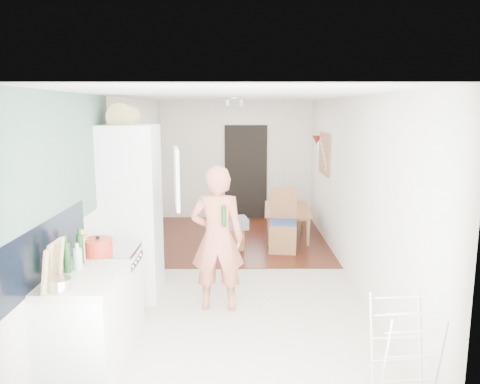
{
  "coord_description": "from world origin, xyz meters",
  "views": [
    {
      "loc": [
        0.06,
        -6.41,
        2.34
      ],
      "look_at": [
        0.07,
        0.2,
        1.16
      ],
      "focal_mm": 35.0,
      "sensor_mm": 36.0,
      "label": 1
    }
  ],
  "objects_px": {
    "stool": "(235,238)",
    "drying_rack": "(403,351)",
    "dining_chair": "(283,221)",
    "person": "(217,226)",
    "dining_table": "(288,224)"
  },
  "relations": [
    {
      "from": "stool",
      "to": "drying_rack",
      "type": "relative_size",
      "value": 0.46
    },
    {
      "from": "dining_chair",
      "to": "person",
      "type": "bearing_deg",
      "value": -107.1
    },
    {
      "from": "stool",
      "to": "drying_rack",
      "type": "xyz_separation_m",
      "value": [
        1.4,
        -4.11,
        0.22
      ]
    },
    {
      "from": "person",
      "to": "dining_chair",
      "type": "relative_size",
      "value": 1.94
    },
    {
      "from": "dining_table",
      "to": "drying_rack",
      "type": "distance_m",
      "value": 5.0
    },
    {
      "from": "person",
      "to": "dining_table",
      "type": "relative_size",
      "value": 1.62
    },
    {
      "from": "dining_chair",
      "to": "dining_table",
      "type": "bearing_deg",
      "value": 85.45
    },
    {
      "from": "dining_chair",
      "to": "stool",
      "type": "xyz_separation_m",
      "value": [
        -0.8,
        0.12,
        -0.33
      ]
    },
    {
      "from": "drying_rack",
      "to": "dining_table",
      "type": "bearing_deg",
      "value": 90.1
    },
    {
      "from": "dining_chair",
      "to": "stool",
      "type": "distance_m",
      "value": 0.87
    },
    {
      "from": "dining_table",
      "to": "dining_chair",
      "type": "distance_m",
      "value": 1.06
    },
    {
      "from": "drying_rack",
      "to": "dining_chair",
      "type": "bearing_deg",
      "value": 94.05
    },
    {
      "from": "stool",
      "to": "person",
      "type": "bearing_deg",
      "value": -94.32
    },
    {
      "from": "person",
      "to": "stool",
      "type": "distance_m",
      "value": 2.49
    },
    {
      "from": "person",
      "to": "dining_chair",
      "type": "height_order",
      "value": "person"
    }
  ]
}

